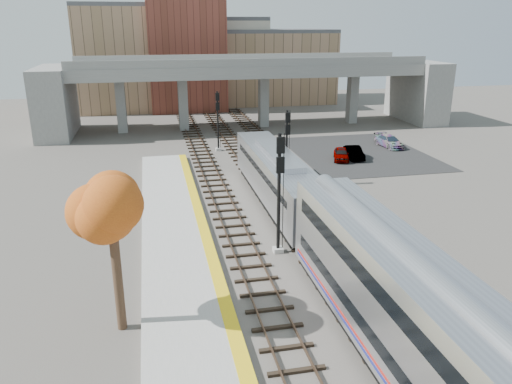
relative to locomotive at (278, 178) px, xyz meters
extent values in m
plane|color=#47423D|center=(-1.00, -13.86, -2.28)|extent=(160.00, 160.00, 0.00)
cube|color=#9E9E99|center=(-8.25, -13.86, -2.10)|extent=(4.50, 60.00, 0.35)
cube|color=yellow|center=(-6.35, -13.86, -1.92)|extent=(0.70, 60.00, 0.01)
cube|color=black|center=(-4.20, -1.36, -2.21)|extent=(2.50, 95.00, 0.14)
cube|color=brown|center=(-4.92, -1.36, -2.10)|extent=(0.07, 95.00, 0.14)
cube|color=brown|center=(-3.48, -1.36, -2.10)|extent=(0.07, 95.00, 0.14)
cube|color=black|center=(0.00, -1.36, -2.21)|extent=(2.50, 95.00, 0.14)
cube|color=brown|center=(-0.72, -1.36, -2.10)|extent=(0.07, 95.00, 0.14)
cube|color=brown|center=(0.72, -1.36, -2.10)|extent=(0.07, 95.00, 0.14)
cube|color=black|center=(4.00, -1.36, -2.21)|extent=(2.50, 95.00, 0.14)
cube|color=brown|center=(3.28, -1.36, -2.10)|extent=(0.07, 95.00, 0.14)
cube|color=brown|center=(4.72, -1.36, -2.10)|extent=(0.07, 95.00, 0.14)
cube|color=slate|center=(4.00, 31.14, 5.47)|extent=(46.00, 10.00, 1.50)
cube|color=slate|center=(4.00, 26.34, 6.72)|extent=(46.00, 0.20, 1.00)
cube|color=slate|center=(4.00, 35.94, 6.72)|extent=(46.00, 0.20, 1.00)
cube|color=slate|center=(-13.00, 31.14, 1.22)|extent=(1.20, 1.60, 7.00)
cube|color=slate|center=(-5.00, 31.14, 1.22)|extent=(1.20, 1.60, 7.00)
cube|color=slate|center=(6.00, 31.14, 1.22)|extent=(1.20, 1.60, 7.00)
cube|color=slate|center=(19.00, 31.14, 1.22)|extent=(1.20, 1.60, 7.00)
cube|color=slate|center=(-21.00, 31.14, 1.97)|extent=(4.00, 12.00, 8.50)
cube|color=slate|center=(29.00, 31.14, 1.97)|extent=(4.00, 12.00, 8.50)
cube|color=#A37C5E|center=(-11.00, 51.14, 5.72)|extent=(18.00, 14.00, 16.00)
cube|color=#4C4C4F|center=(-11.00, 51.14, 14.02)|extent=(18.00, 14.00, 0.60)
cube|color=beige|center=(3.00, 56.14, 4.72)|extent=(16.00, 16.00, 14.00)
cube|color=#4C4C4F|center=(3.00, 56.14, 12.02)|extent=(16.00, 16.00, 0.60)
cube|color=brown|center=(-3.00, 48.14, 7.72)|extent=(12.00, 10.00, 20.00)
cube|color=#A37C5E|center=(13.00, 54.14, 3.72)|extent=(20.00, 14.00, 12.00)
cube|color=#4C4C4F|center=(13.00, 54.14, 10.02)|extent=(20.00, 14.00, 0.60)
cube|color=black|center=(13.00, 14.14, -2.26)|extent=(14.00, 18.00, 0.04)
cube|color=#A8AAB2|center=(0.00, -0.01, 0.07)|extent=(3.00, 19.00, 3.20)
cube|color=black|center=(0.00, 9.51, 0.67)|extent=(2.20, 0.06, 1.10)
cube|color=black|center=(0.00, -0.01, 0.67)|extent=(3.02, 16.15, 0.50)
cube|color=black|center=(0.00, -0.01, -1.78)|extent=(2.70, 17.10, 0.50)
cube|color=#A8AAB2|center=(0.00, -0.01, 1.87)|extent=(1.60, 9.50, 0.40)
cube|color=#A8AAB2|center=(0.00, -22.61, 0.67)|extent=(3.00, 25.00, 4.60)
cube|color=black|center=(0.00, -22.61, 1.87)|extent=(3.02, 23.00, 0.75)
cube|color=black|center=(0.00, -22.61, -0.23)|extent=(3.02, 23.00, 0.65)
cube|color=#AC1B15|center=(0.00, -22.61, -1.08)|extent=(3.03, 24.00, 0.12)
cube|color=#9E9E99|center=(-2.10, -8.33, -2.13)|extent=(0.60, 0.60, 0.30)
cylinder|color=black|center=(-2.10, -8.33, 1.54)|extent=(0.22, 0.22, 7.63)
cube|color=black|center=(-2.10, -8.58, 4.70)|extent=(0.49, 0.18, 0.98)
cube|color=black|center=(-2.10, -8.58, 3.50)|extent=(0.49, 0.18, 0.98)
cube|color=#9E9E99|center=(2.00, 4.77, -2.13)|extent=(0.60, 0.60, 0.30)
cylinder|color=black|center=(2.00, 4.77, 1.06)|extent=(0.19, 0.19, 6.68)
cube|color=black|center=(2.00, 4.52, 3.83)|extent=(0.43, 0.18, 0.86)
cube|color=black|center=(2.00, 4.52, 2.78)|extent=(0.43, 0.18, 0.86)
cube|color=#9E9E99|center=(-2.10, 18.56, -2.13)|extent=(0.60, 0.60, 0.30)
cylinder|color=black|center=(-2.10, 18.56, 1.04)|extent=(0.19, 0.19, 6.64)
cube|color=black|center=(-2.10, 18.31, 3.79)|extent=(0.43, 0.18, 0.85)
cube|color=black|center=(-2.10, 18.31, 2.75)|extent=(0.43, 0.18, 0.85)
cylinder|color=#382619|center=(-11.39, -14.77, 0.32)|extent=(0.44, 0.44, 5.20)
ellipsoid|color=orange|center=(-11.39, -14.77, 3.30)|extent=(3.60, 3.60, 3.72)
imported|color=#99999E|center=(9.90, 11.68, -1.59)|extent=(2.68, 4.08, 1.29)
imported|color=#99999E|center=(11.44, 11.93, -1.59)|extent=(1.80, 4.07, 1.30)
imported|color=#99999E|center=(17.52, 16.03, -1.58)|extent=(2.28, 4.69, 1.32)
camera|label=1|loc=(-9.44, -35.99, 11.49)|focal=35.00mm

